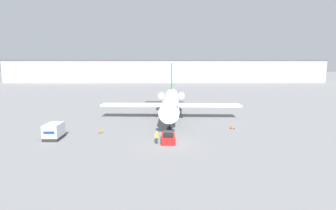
% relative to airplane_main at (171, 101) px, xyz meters
% --- Properties ---
extents(ground_plane, '(600.00, 600.00, 0.00)m').
position_rel_airplane_main_xyz_m(ground_plane, '(-0.59, -16.55, -3.37)').
color(ground_plane, slate).
extents(terminal_building, '(180.00, 16.80, 13.33)m').
position_rel_airplane_main_xyz_m(terminal_building, '(-0.59, 103.45, 3.32)').
color(terminal_building, '#B2B2B7').
rests_on(terminal_building, ground).
extents(airplane_main, '(27.29, 24.63, 10.92)m').
position_rel_airplane_main_xyz_m(airplane_main, '(0.00, 0.00, 0.00)').
color(airplane_main, silver).
rests_on(airplane_main, ground).
extents(pushback_tug, '(1.88, 3.93, 1.67)m').
position_rel_airplane_main_xyz_m(pushback_tug, '(-0.72, -15.67, -2.77)').
color(pushback_tug, '#B21919').
rests_on(pushback_tug, ground).
extents(luggage_cart, '(2.11, 3.21, 2.24)m').
position_rel_airplane_main_xyz_m(luggage_cart, '(-16.99, -14.07, -2.25)').
color(luggage_cart, '#232326').
rests_on(luggage_cart, ground).
extents(worker_near_tug, '(0.40, 0.24, 1.68)m').
position_rel_airplane_main_xyz_m(worker_near_tug, '(-2.31, -16.44, -2.50)').
color(worker_near_tug, '#232838').
rests_on(worker_near_tug, ground).
extents(traffic_cone_left, '(0.57, 0.57, 0.67)m').
position_rel_airplane_main_xyz_m(traffic_cone_left, '(-11.17, -10.89, -3.05)').
color(traffic_cone_left, black).
rests_on(traffic_cone_left, ground).
extents(traffic_cone_right, '(0.69, 0.69, 0.77)m').
position_rel_airplane_main_xyz_m(traffic_cone_right, '(9.99, -8.37, -3.01)').
color(traffic_cone_right, black).
rests_on(traffic_cone_right, ground).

